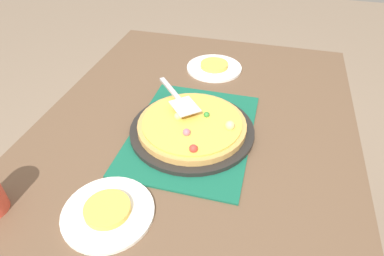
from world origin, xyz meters
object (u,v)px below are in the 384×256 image
Objects in this scene: pizza_server at (178,98)px; pizza at (192,125)px; plate_near_left at (214,68)px; served_slice_right at (107,209)px; plate_far_right at (108,212)px; served_slice_left at (214,65)px; pizza_pan at (192,130)px.

pizza is at bearing -138.57° from pizza_server.
plate_near_left is 0.35m from pizza_server.
served_slice_right is at bearing 172.50° from plate_near_left.
pizza is 1.50× the size of plate_far_right.
served_slice_left is at bearing -7.50° from served_slice_right.
served_slice_left is 0.35m from pizza_server.
served_slice_left is (0.41, 0.02, 0.01)m from pizza_pan.
plate_far_right is (-0.34, 0.12, -0.03)m from pizza.
served_slice_right is (-0.76, 0.10, 0.01)m from plate_near_left.
pizza is 0.10m from pizza_server.
pizza is 0.42m from served_slice_left.
served_slice_right is at bearing 161.25° from pizza_pan.
served_slice_left is at bearing -7.50° from plate_far_right.
served_slice_left is at bearing 90.00° from plate_near_left.
plate_near_left is at bearing -7.50° from served_slice_right.
served_slice_right reaches higher than plate_far_right.
pizza_server is at bearing 41.43° from pizza.
served_slice_right is at bearing 172.50° from served_slice_left.
pizza is 1.64× the size of pizza_server.
pizza is at bearing -177.61° from served_slice_left.
pizza_pan is at bearing -177.72° from plate_near_left.
pizza_server reaches higher than pizza_pan.
plate_near_left is (0.41, 0.02, -0.01)m from pizza_pan.
plate_far_right is at bearing 172.50° from served_slice_left.
plate_far_right is at bearing 172.91° from pizza_server.
pizza_pan is 0.11m from pizza_server.
plate_far_right is 0.76m from served_slice_left.
pizza_pan is at bearing -138.86° from pizza_server.
plate_near_left is at bearing 2.28° from pizza_pan.
pizza reaches higher than pizza_pan.
plate_near_left is 2.00× the size of served_slice_left.
pizza_server reaches higher than served_slice_left.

